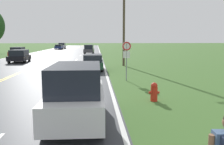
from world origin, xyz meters
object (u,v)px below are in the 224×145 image
car_white_van_nearest (76,93)px  car_black_hatchback_mid_near (19,56)px  car_red_sedan_mid_far (18,52)px  car_dark_grey_suv_receding (89,49)px  traffic_sign (127,51)px  car_silver_suv_horizon (62,46)px  car_dark_green_hatchback_approaching (93,62)px  fire_hydrant (154,92)px  car_dark_blue_hatchback_distant (59,47)px

car_white_van_nearest → car_black_hatchback_mid_near: car_white_van_nearest is taller
car_red_sedan_mid_far → car_dark_grey_suv_receding: (10.98, 7.12, 0.14)m
traffic_sign → car_silver_suv_horizon: 59.17m
car_dark_green_hatchback_approaching → traffic_sign: bearing=22.7°
fire_hydrant → car_dark_blue_hatchback_distant: bearing=102.8°
car_red_sedan_mid_far → car_dark_green_hatchback_approaching: bearing=-147.0°
traffic_sign → car_dark_green_hatchback_approaching: traffic_sign is taller
car_white_van_nearest → car_red_sedan_mid_far: size_ratio=0.83×
car_dark_grey_suv_receding → car_dark_blue_hatchback_distant: car_dark_grey_suv_receding is taller
traffic_sign → car_black_hatchback_mid_near: size_ratio=0.70×
car_white_van_nearest → car_dark_green_hatchback_approaching: 13.43m
car_black_hatchback_mid_near → car_red_sedan_mid_far: size_ratio=0.76×
car_black_hatchback_mid_near → car_dark_grey_suv_receding: (7.81, 16.71, 0.13)m
car_dark_green_hatchback_approaching → car_dark_blue_hatchback_distant: (-10.18, 46.51, 0.01)m
traffic_sign → car_dark_grey_suv_receding: traffic_sign is taller
fire_hydrant → car_dark_grey_suv_receding: (-3.90, 35.58, 0.51)m
traffic_sign → car_white_van_nearest: traffic_sign is taller
car_white_van_nearest → car_silver_suv_horizon: (-9.71, 65.68, -0.03)m
car_dark_blue_hatchback_distant → car_dark_grey_suv_receding: bearing=-156.0°
car_red_sedan_mid_far → fire_hydrant: bearing=-153.9°
fire_hydrant → car_red_sedan_mid_far: 32.12m
car_dark_grey_suv_receding → car_silver_suv_horizon: 29.02m
car_red_sedan_mid_far → car_dark_grey_suv_receding: size_ratio=1.12×
car_white_van_nearest → car_black_hatchback_mid_near: (-8.53, 21.38, -0.17)m
fire_hydrant → car_black_hatchback_mid_near: (-11.71, 18.87, 0.38)m
car_white_van_nearest → car_dark_blue_hatchback_distant: (-9.82, 59.93, -0.21)m
traffic_sign → car_white_van_nearest: bearing=-108.6°
car_silver_suv_horizon → car_dark_blue_hatchback_distant: bearing=179.0°
traffic_sign → car_black_hatchback_mid_near: 17.60m
car_white_van_nearest → car_dark_grey_suv_receding: size_ratio=0.93×
traffic_sign → car_silver_suv_horizon: bearing=102.0°
car_dark_grey_suv_receding → car_silver_suv_horizon: bearing=-159.2°
car_dark_green_hatchback_approaching → car_red_sedan_mid_far: 21.29m
traffic_sign → car_black_hatchback_mid_near: (-11.16, 13.56, -1.14)m
car_silver_suv_horizon → traffic_sign: bearing=-167.9°
fire_hydrant → traffic_sign: size_ratio=0.32×
car_white_van_nearest → fire_hydrant: bearing=128.5°
traffic_sign → car_red_sedan_mid_far: size_ratio=0.53×
fire_hydrant → car_dark_grey_suv_receding: bearing=96.3°
fire_hydrant → car_dark_green_hatchback_approaching: (-2.82, 10.92, 0.33)m
car_dark_green_hatchback_approaching → car_dark_grey_suv_receding: bearing=-176.8°
car_dark_green_hatchback_approaching → car_black_hatchback_mid_near: bearing=-131.1°
car_dark_blue_hatchback_distant → car_silver_suv_horizon: size_ratio=0.80×
car_dark_blue_hatchback_distant → fire_hydrant: bearing=-165.9°
car_black_hatchback_mid_near → car_red_sedan_mid_far: 10.10m
car_dark_green_hatchback_approaching → car_dark_grey_suv_receding: car_dark_grey_suv_receding is taller
car_white_van_nearest → car_dark_blue_hatchback_distant: 60.73m
car_red_sedan_mid_far → car_silver_suv_horizon: size_ratio=0.99×
car_black_hatchback_mid_near → car_dark_green_hatchback_approaching: bearing=-134.1°
traffic_sign → fire_hydrant: bearing=-84.1°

